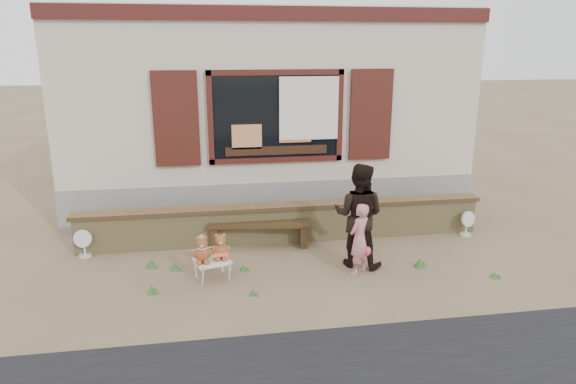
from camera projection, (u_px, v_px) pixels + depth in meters
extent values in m
plane|color=brown|center=(294.00, 263.00, 8.11)|extent=(80.00, 80.00, 0.00)
cube|color=#BCAE98|center=(261.00, 87.00, 11.72)|extent=(8.00, 5.00, 3.20)
cube|color=gray|center=(262.00, 172.00, 12.27)|extent=(8.04, 5.04, 0.80)
cube|color=black|center=(276.00, 117.00, 9.42)|extent=(2.30, 0.04, 1.50)
cube|color=#411613|center=(276.00, 72.00, 9.18)|extent=(2.50, 0.08, 0.10)
cube|color=#411613|center=(277.00, 160.00, 9.62)|extent=(2.50, 0.08, 0.10)
cube|color=#411613|center=(210.00, 118.00, 9.21)|extent=(0.10, 0.08, 1.70)
cube|color=#411613|center=(340.00, 116.00, 9.58)|extent=(0.10, 0.08, 1.70)
cube|color=#3B1310|center=(176.00, 119.00, 9.11)|extent=(0.80, 0.07, 1.70)
cube|color=#3B1310|center=(371.00, 115.00, 9.66)|extent=(0.80, 0.07, 1.70)
cube|color=silver|center=(309.00, 108.00, 9.40)|extent=(1.10, 0.02, 1.15)
cube|color=#411613|center=(275.00, 13.00, 8.93)|extent=(8.00, 0.12, 0.25)
cube|color=black|center=(277.00, 150.00, 9.56)|extent=(1.90, 0.06, 0.16)
cube|color=tan|center=(247.00, 137.00, 9.40)|extent=(0.55, 0.06, 0.45)
cube|color=#E08447|center=(295.00, 127.00, 9.50)|extent=(0.60, 0.06, 0.55)
cube|color=tan|center=(284.00, 224.00, 8.98)|extent=(7.00, 0.30, 0.60)
cube|color=brown|center=(284.00, 206.00, 8.89)|extent=(7.10, 0.36, 0.07)
cube|color=#332311|center=(259.00, 224.00, 8.69)|extent=(1.75, 0.58, 0.06)
cube|color=#332311|center=(215.00, 237.00, 8.73)|extent=(0.15, 0.33, 0.36)
cube|color=#332311|center=(303.00, 235.00, 8.78)|extent=(0.15, 0.33, 0.36)
cube|color=white|center=(212.00, 261.00, 7.51)|extent=(0.58, 0.55, 0.04)
cylinder|color=silver|center=(203.00, 278.00, 7.31)|extent=(0.03, 0.03, 0.26)
cylinder|color=silver|center=(230.00, 272.00, 7.48)|extent=(0.03, 0.03, 0.26)
cylinder|color=silver|center=(196.00, 268.00, 7.63)|extent=(0.03, 0.03, 0.26)
cylinder|color=silver|center=(222.00, 263.00, 7.80)|extent=(0.03, 0.03, 0.26)
imported|color=#D17D8A|center=(359.00, 239.00, 7.61)|extent=(0.48, 0.46, 1.10)
imported|color=black|center=(359.00, 215.00, 7.84)|extent=(0.99, 0.93, 1.63)
cylinder|color=silver|center=(85.00, 255.00, 8.36)|extent=(0.20, 0.20, 0.04)
cylinder|color=silver|center=(85.00, 248.00, 8.32)|extent=(0.03, 0.03, 0.25)
cylinder|color=silver|center=(83.00, 238.00, 8.27)|extent=(0.30, 0.13, 0.29)
cylinder|color=silver|center=(465.00, 234.00, 9.29)|extent=(0.20, 0.20, 0.04)
cylinder|color=silver|center=(466.00, 228.00, 9.25)|extent=(0.03, 0.03, 0.25)
cylinder|color=silver|center=(467.00, 219.00, 9.21)|extent=(0.30, 0.18, 0.29)
cone|color=#326026|center=(420.00, 263.00, 7.95)|extent=(0.18, 0.18, 0.14)
cone|color=#326026|center=(494.00, 275.00, 7.59)|extent=(0.13, 0.13, 0.09)
cone|color=#326026|center=(174.00, 267.00, 7.85)|extent=(0.15, 0.15, 0.10)
cone|color=#326026|center=(244.00, 268.00, 7.83)|extent=(0.12, 0.12, 0.09)
cone|color=#326026|center=(152.00, 289.00, 7.10)|extent=(0.12, 0.12, 0.13)
cone|color=#326026|center=(253.00, 292.00, 7.06)|extent=(0.10, 0.10, 0.09)
cone|color=#326026|center=(151.00, 263.00, 7.93)|extent=(0.16, 0.16, 0.14)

